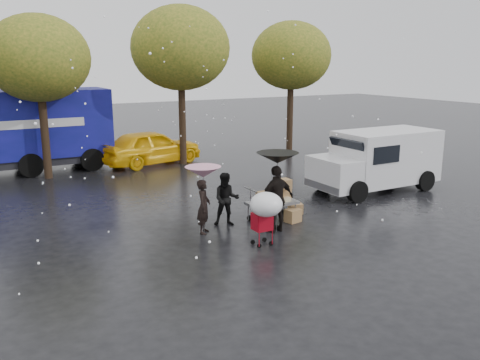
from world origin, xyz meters
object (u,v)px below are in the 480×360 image
person_pink (204,207)px  person_black (277,199)px  shopping_cart (265,207)px  blue_truck (16,132)px  yellow_taxi (151,147)px  white_van (378,159)px  vendor_cart (275,197)px

person_pink → person_black: bearing=-78.6°
person_pink → shopping_cart: person_pink is taller
blue_truck → yellow_taxi: 5.76m
shopping_cart → yellow_taxi: size_ratio=0.31×
white_van → blue_truck: (-11.23, 9.76, 0.60)m
person_pink → blue_truck: (-3.54, 10.97, 1.00)m
vendor_cart → shopping_cart: 2.33m
person_black → white_van: (5.85, 2.11, 0.21)m
white_van → yellow_taxi: white_van is taller
vendor_cart → person_pink: bearing=-179.6°
person_pink → blue_truck: blue_truck is taller
shopping_cart → yellow_taxi: 11.78m
shopping_cart → white_van: size_ratio=0.30×
person_pink → white_van: white_van is taller
person_pink → person_black: person_black is taller
person_black → white_van: size_ratio=0.39×
person_black → vendor_cart: size_ratio=1.25×
shopping_cart → blue_truck: size_ratio=0.18×
shopping_cart → blue_truck: (-4.45, 12.75, 0.69)m
shopping_cart → person_black: bearing=43.4°
person_black → white_van: 6.23m
white_van → yellow_taxi: bearing=122.9°
white_van → blue_truck: 14.89m
person_black → vendor_cart: bearing=-124.7°
vendor_cart → shopping_cart: bearing=-129.1°
person_pink → blue_truck: bearing=55.4°
person_black → vendor_cart: person_black is taller
white_van → blue_truck: bearing=139.0°
person_black → person_pink: bearing=-30.9°
person_black → yellow_taxi: 10.85m
vendor_cart → blue_truck: (-5.90, 10.95, 1.03)m
vendor_cart → shopping_cart: shopping_cart is taller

